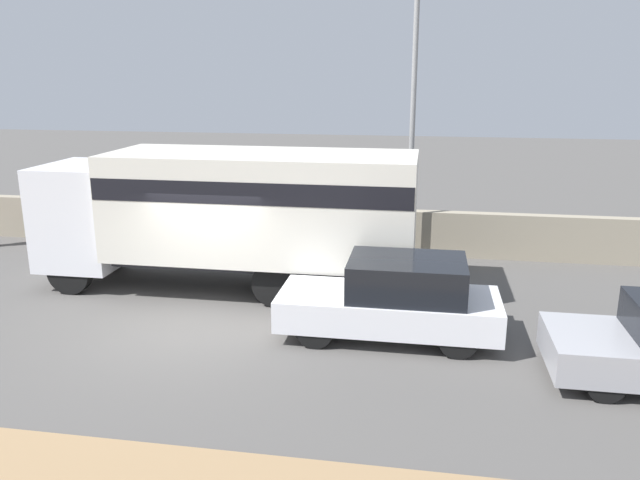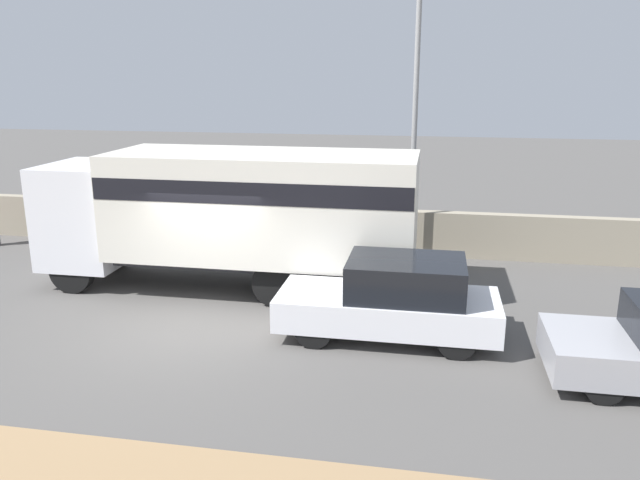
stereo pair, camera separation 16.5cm
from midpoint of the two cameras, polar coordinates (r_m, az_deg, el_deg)
The scene contains 5 objects.
ground_plane at distance 12.92m, azimuth -11.70°, elevation -7.92°, with size 80.00×80.00×0.00m, color #514F4C.
stone_wall_backdrop at distance 18.25m, azimuth -4.69°, elevation 1.26°, with size 60.00×0.35×1.26m.
street_lamp at distance 16.63m, azimuth 9.03°, elevation 12.88°, with size 0.56×0.28×7.65m.
box_truck at distance 14.53m, azimuth -7.52°, elevation 3.00°, with size 8.75×2.61×3.23m.
car_hatchback at distance 12.07m, azimuth 7.14°, elevation -5.40°, with size 4.21×1.71×1.58m.
Camera 2 is at (4.73, -10.96, 4.99)m, focal length 35.00 mm.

